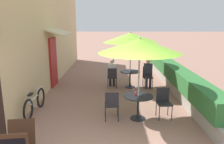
# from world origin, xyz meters

# --- Properties ---
(cafe_facade_wall) EXTENTS (0.98, 12.33, 4.20)m
(cafe_facade_wall) POSITION_xyz_m (-2.54, 6.03, 2.09)
(cafe_facade_wall) COLOR #D6B784
(cafe_facade_wall) RESTS_ON ground_plane
(planter_hedge) EXTENTS (0.60, 11.33, 1.01)m
(planter_hedge) POSITION_xyz_m (2.75, 6.07, 0.54)
(planter_hedge) COLOR gray
(planter_hedge) RESTS_ON ground_plane
(patio_table_near) EXTENTS (0.85, 0.85, 0.70)m
(patio_table_near) POSITION_xyz_m (0.91, 2.11, 0.53)
(patio_table_near) COLOR black
(patio_table_near) RESTS_ON ground_plane
(patio_umbrella_near) EXTENTS (2.26, 2.26, 2.37)m
(patio_umbrella_near) POSITION_xyz_m (0.91, 2.11, 2.12)
(patio_umbrella_near) COLOR #B7B7BC
(patio_umbrella_near) RESTS_ON ground_plane
(cafe_chair_near_left) EXTENTS (0.42, 0.42, 0.87)m
(cafe_chair_near_left) POSITION_xyz_m (1.67, 2.23, 0.52)
(cafe_chair_near_left) COLOR #232328
(cafe_chair_near_left) RESTS_ON ground_plane
(cafe_chair_near_right) EXTENTS (0.42, 0.42, 0.87)m
(cafe_chair_near_right) POSITION_xyz_m (0.15, 2.00, 0.52)
(cafe_chair_near_right) COLOR #232328
(cafe_chair_near_right) RESTS_ON ground_plane
(coffee_cup_near) EXTENTS (0.07, 0.07, 0.09)m
(coffee_cup_near) POSITION_xyz_m (0.83, 2.17, 0.75)
(coffee_cup_near) COLOR #B73D3D
(coffee_cup_near) RESTS_ON patio_table_near
(patio_table_mid) EXTENTS (0.85, 0.85, 0.70)m
(patio_table_mid) POSITION_xyz_m (0.93, 5.25, 0.53)
(patio_table_mid) COLOR black
(patio_table_mid) RESTS_ON ground_plane
(patio_umbrella_mid) EXTENTS (2.26, 2.26, 2.37)m
(patio_umbrella_mid) POSITION_xyz_m (0.93, 5.25, 2.12)
(patio_umbrella_mid) COLOR #B7B7BC
(patio_umbrella_mid) RESTS_ON ground_plane
(cafe_chair_mid_left) EXTENTS (0.41, 0.41, 0.87)m
(cafe_chair_mid_left) POSITION_xyz_m (1.69, 5.34, 0.52)
(cafe_chair_mid_left) COLOR #232328
(cafe_chair_mid_left) RESTS_ON ground_plane
(seated_patron_mid_left) EXTENTS (0.34, 0.40, 1.25)m
(seated_patron_mid_left) POSITION_xyz_m (1.69, 5.23, 0.69)
(seated_patron_mid_left) COLOR #23232D
(seated_patron_mid_left) RESTS_ON ground_plane
(cafe_chair_mid_right) EXTENTS (0.41, 0.41, 0.87)m
(cafe_chair_mid_right) POSITION_xyz_m (0.17, 5.16, 0.52)
(cafe_chair_mid_right) COLOR #232328
(cafe_chair_mid_right) RESTS_ON ground_plane
(seated_patron_mid_right) EXTENTS (0.34, 0.40, 1.25)m
(seated_patron_mid_right) POSITION_xyz_m (0.17, 5.27, 0.69)
(seated_patron_mid_right) COLOR #23232D
(seated_patron_mid_right) RESTS_ON ground_plane
(coffee_cup_mid) EXTENTS (0.07, 0.07, 0.09)m
(coffee_cup_mid) POSITION_xyz_m (0.97, 5.11, 0.75)
(coffee_cup_mid) COLOR teal
(coffee_cup_mid) RESTS_ON patio_table_mid
(bicycle_leaning) EXTENTS (0.11, 1.69, 0.73)m
(bicycle_leaning) POSITION_xyz_m (-2.20, 2.51, 0.34)
(bicycle_leaning) COLOR black
(bicycle_leaning) RESTS_ON ground_plane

